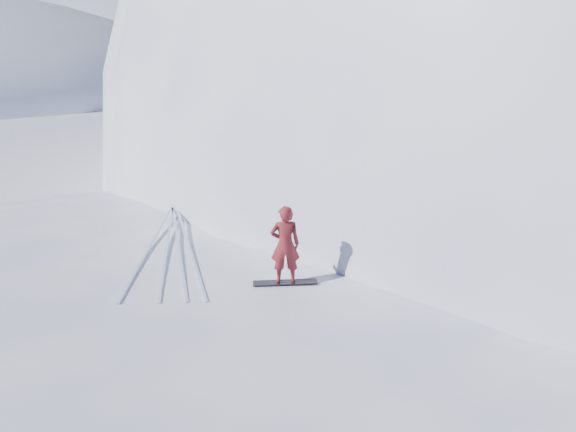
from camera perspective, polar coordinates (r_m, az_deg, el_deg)
name	(u,v)px	position (r m, az deg, el deg)	size (l,w,h in m)	color
near_ridge	(197,399)	(12.41, -9.26, -17.92)	(36.00, 28.00, 4.80)	white
peak_shoulder	(454,186)	(28.44, 16.54, 2.90)	(28.00, 24.00, 18.00)	white
far_ridge_c	(110,65)	(124.74, -17.61, 14.44)	(140.00, 90.00, 36.00)	white
wind_bumps	(108,425)	(12.16, -17.83, -19.56)	(16.00, 14.40, 1.00)	white
snowboard	(285,282)	(11.50, -0.29, -6.75)	(1.31, 0.24, 0.02)	black
snowboarder	(285,245)	(11.17, -0.30, -2.93)	(0.59, 0.39, 1.62)	maroon
board_tracks	(171,245)	(13.66, -11.79, -2.89)	(2.23, 5.98, 0.04)	silver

